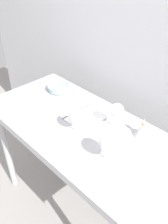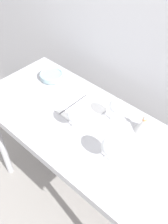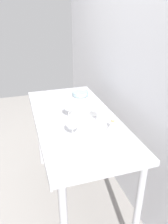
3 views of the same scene
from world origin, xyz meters
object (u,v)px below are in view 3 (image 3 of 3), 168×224
at_px(wine_glass_near_right, 72,123).
at_px(decanter_funnel, 112,126).
at_px(open_notebook, 80,109).
at_px(tasting_bowl, 80,93).
at_px(wine_glass_near_center, 68,106).
at_px(wine_glass_far_right, 98,108).
at_px(tasting_sheet_upper, 94,145).

xyz_separation_m(wine_glass_near_right, decanter_funnel, (0.01, 0.29, -0.07)).
bearing_deg(open_notebook, wine_glass_near_right, -22.30).
bearing_deg(tasting_bowl, wine_glass_near_right, -20.23).
distance_m(wine_glass_near_right, wine_glass_near_center, 0.28).
distance_m(wine_glass_far_right, wine_glass_near_center, 0.24).
bearing_deg(wine_glass_near_right, tasting_sheet_upper, 40.86).
height_order(wine_glass_near_right, open_notebook, wine_glass_near_right).
bearing_deg(decanter_funnel, wine_glass_near_center, -138.84).
bearing_deg(tasting_bowl, wine_glass_far_right, -3.54).
distance_m(open_notebook, tasting_bowl, 0.33).
bearing_deg(wine_glass_near_center, tasting_sheet_upper, 9.94).
bearing_deg(decanter_funnel, wine_glass_far_right, -160.64).
bearing_deg(open_notebook, wine_glass_far_right, 11.73).
distance_m(wine_glass_near_right, tasting_sheet_upper, 0.21).
xyz_separation_m(tasting_sheet_upper, decanter_funnel, (-0.12, 0.18, 0.04)).
relative_size(wine_glass_near_right, wine_glass_near_center, 1.04).
bearing_deg(decanter_funnel, tasting_sheet_upper, -56.36).
xyz_separation_m(wine_glass_far_right, wine_glass_near_center, (-0.13, -0.20, -0.01)).
xyz_separation_m(wine_glass_near_right, open_notebook, (-0.43, 0.18, -0.11)).
height_order(open_notebook, decanter_funnel, decanter_funnel).
distance_m(wine_glass_near_right, wine_glass_far_right, 0.28).
distance_m(open_notebook, decanter_funnel, 0.46).
bearing_deg(open_notebook, tasting_bowl, 163.05).
height_order(open_notebook, tasting_bowl, tasting_bowl).
distance_m(wine_glass_far_right, tasting_bowl, 0.61).
bearing_deg(wine_glass_near_right, open_notebook, 157.58).
height_order(wine_glass_far_right, wine_glass_near_center, wine_glass_far_right).
relative_size(wine_glass_far_right, tasting_sheet_upper, 0.82).
bearing_deg(tasting_sheet_upper, wine_glass_near_center, -135.89).
relative_size(wine_glass_near_right, tasting_sheet_upper, 0.79).
bearing_deg(wine_glass_near_center, wine_glass_near_right, -8.06).
distance_m(wine_glass_far_right, decanter_funnel, 0.18).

